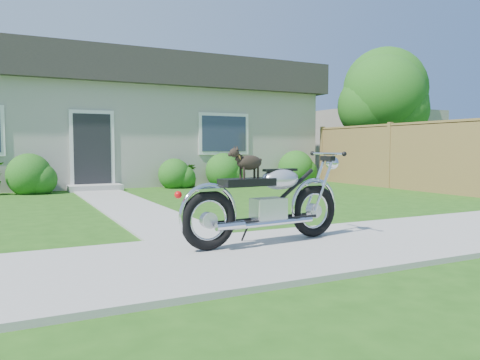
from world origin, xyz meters
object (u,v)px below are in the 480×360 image
at_px(potted_plant_right, 190,176).
at_px(tree_far, 388,93).
at_px(tree_near, 388,100).
at_px(motorcycle_with_dog, 268,201).
at_px(fence, 390,156).
at_px(house, 123,119).

bearing_deg(potted_plant_right, tree_far, 12.36).
distance_m(tree_near, motorcycle_with_dog, 12.16).
relative_size(fence, potted_plant_right, 9.69).
height_order(house, tree_far, tree_far).
xyz_separation_m(tree_far, potted_plant_right, (-9.70, -2.13, -3.11)).
bearing_deg(tree_near, house, 154.45).
bearing_deg(motorcycle_with_dog, house, 80.95).
relative_size(tree_far, potted_plant_right, 7.88).
bearing_deg(house, motorcycle_with_dog, -94.04).
height_order(house, fence, house).
bearing_deg(motorcycle_with_dog, tree_near, 34.95).
xyz_separation_m(house, tree_far, (10.91, -1.32, 1.30)).
bearing_deg(potted_plant_right, tree_near, -4.33).
bearing_deg(motorcycle_with_dog, tree_far, 36.38).
relative_size(tree_near, motorcycle_with_dog, 1.97).
xyz_separation_m(tree_near, motorcycle_with_dog, (-9.16, -7.68, -2.27)).
distance_m(fence, potted_plant_right, 5.84).
bearing_deg(tree_far, fence, -133.10).
height_order(tree_far, motorcycle_with_dog, tree_far).
height_order(house, motorcycle_with_dog, house).
bearing_deg(tree_far, motorcycle_with_dog, -138.61).
distance_m(house, fence, 8.96).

